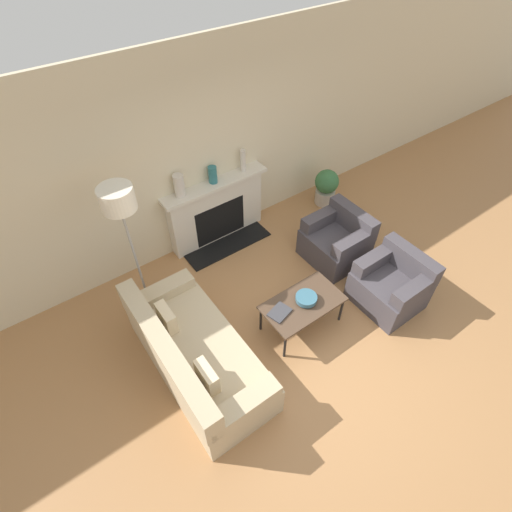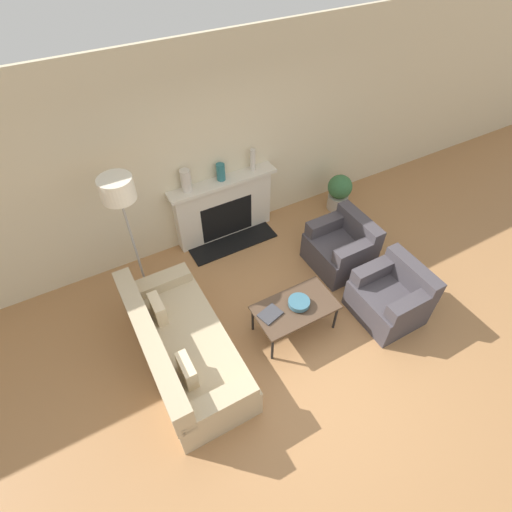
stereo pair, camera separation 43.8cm
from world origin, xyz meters
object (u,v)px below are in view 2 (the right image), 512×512
object	(u,v)px
fireplace	(224,209)
coffee_table	(295,308)
couch	(181,348)
mantel_vase_center_right	(253,160)
armchair_near	(391,297)
mantel_vase_center_left	(221,172)
mantel_vase_left	(186,180)
armchair_far	(341,248)
bowl	(299,303)
floor_lamp	(120,200)
potted_plant	(339,191)
book	(270,314)

from	to	relation	value
fireplace	coffee_table	xyz separation A→B (m)	(-0.04, -2.04, -0.08)
couch	mantel_vase_center_right	distance (m)	2.81
armchair_near	mantel_vase_center_left	size ratio (longest dim) A/B	3.31
mantel_vase_center_right	mantel_vase_left	bearing A→B (deg)	-180.00
couch	armchair_far	world-z (taller)	couch
armchair_near	bowl	distance (m)	1.24
couch	floor_lamp	size ratio (longest dim) A/B	1.04
bowl	floor_lamp	distance (m)	2.35
floor_lamp	mantel_vase_center_left	world-z (taller)	floor_lamp
armchair_near	mantel_vase_center_left	xyz separation A→B (m)	(-1.17, 2.44, 0.83)
mantel_vase_left	mantel_vase_center_right	size ratio (longest dim) A/B	0.97
couch	coffee_table	xyz separation A→B (m)	(1.40, -0.23, 0.10)
armchair_far	coffee_table	world-z (taller)	armchair_far
bowl	potted_plant	size ratio (longest dim) A/B	0.42
coffee_table	mantel_vase_center_right	size ratio (longest dim) A/B	3.04
armchair_near	couch	bearing A→B (deg)	-103.10
floor_lamp	book	bearing A→B (deg)	-51.88
coffee_table	mantel_vase_center_right	world-z (taller)	mantel_vase_center_right
mantel_vase_center_left	potted_plant	xyz separation A→B (m)	(1.95, -0.34, -0.81)
mantel_vase_left	fireplace	bearing A→B (deg)	-1.69
couch	bowl	distance (m)	1.47
armchair_near	potted_plant	size ratio (longest dim) A/B	1.31
armchair_far	book	size ratio (longest dim) A/B	2.71
coffee_table	mantel_vase_center_left	size ratio (longest dim) A/B	4.03
couch	mantel_vase_center_left	bearing A→B (deg)	-38.06
mantel_vase_center_right	book	bearing A→B (deg)	-113.47
armchair_near	fireplace	bearing A→B (deg)	-154.25
mantel_vase_center_right	bowl	bearing A→B (deg)	-103.67
mantel_vase_center_left	potted_plant	size ratio (longest dim) A/B	0.40
armchair_near	mantel_vase_center_right	xyz separation A→B (m)	(-0.66, 2.44, 0.87)
armchair_near	book	bearing A→B (deg)	-105.45
mantel_vase_center_left	coffee_table	bearing A→B (deg)	-91.01
bowl	mantel_vase_left	distance (m)	2.23
floor_lamp	fireplace	bearing A→B (deg)	21.56
mantel_vase_left	coffee_table	bearing A→B (deg)	-76.84
couch	armchair_far	distance (m)	2.64
floor_lamp	mantel_vase_center_right	bearing A→B (deg)	16.84
armchair_near	floor_lamp	xyz separation A→B (m)	(-2.64, 1.84, 1.30)
armchair_near	bowl	bearing A→B (deg)	-108.06
armchair_near	armchair_far	size ratio (longest dim) A/B	1.00
fireplace	armchair_near	xyz separation A→B (m)	(1.17, -2.42, -0.18)
floor_lamp	mantel_vase_left	bearing A→B (deg)	32.12
armchair_far	couch	bearing A→B (deg)	-80.90
mantel_vase_center_left	armchair_near	bearing A→B (deg)	-64.26
armchair_far	armchair_near	bearing A→B (deg)	-0.00
armchair_near	floor_lamp	size ratio (longest dim) A/B	0.43
armchair_far	mantel_vase_center_left	bearing A→B (deg)	-140.25
coffee_table	mantel_vase_left	bearing A→B (deg)	103.16
couch	mantel_vase_left	world-z (taller)	mantel_vase_left
book	mantel_vase_left	world-z (taller)	mantel_vase_left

